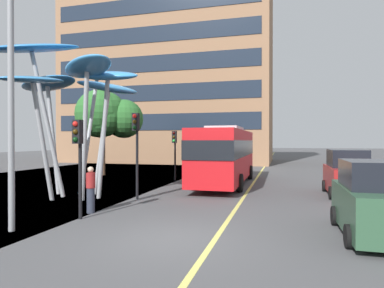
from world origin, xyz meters
TOP-DOWN VIEW (x-y plane):
  - ground at (-0.74, 0.00)m, footprint 120.00×240.00m
  - red_bus at (-0.49, 11.68)m, footprint 2.76×10.37m
  - leaf_sculpture at (-6.91, 5.54)m, footprint 7.90×9.11m
  - traffic_light_kerb_near at (-3.78, 1.27)m, footprint 0.28×0.42m
  - traffic_light_kerb_far at (-3.54, 5.42)m, footprint 0.28×0.42m
  - traffic_light_island_mid at (-4.10, 12.78)m, footprint 0.28×0.42m
  - car_parked_near at (5.38, 1.53)m, footprint 1.97×3.85m
  - car_parked_mid at (5.92, 8.97)m, footprint 1.95×4.08m
  - street_lamp at (-4.54, -0.51)m, footprint 1.52×0.44m
  - tree_pavement_near at (-10.60, 15.28)m, footprint 5.09×4.42m
  - pedestrian at (-3.97, 2.32)m, footprint 0.34×0.34m
  - backdrop_building at (-11.21, 33.47)m, footprint 25.59×13.31m

SIDE VIEW (x-z plane):
  - ground at x=-0.74m, z-range -0.10..0.00m
  - pedestrian at x=-3.97m, z-range 0.00..1.73m
  - car_parked_near at x=5.38m, z-range -0.07..2.06m
  - car_parked_mid at x=5.92m, z-range -0.08..2.16m
  - red_bus at x=-0.49m, z-range 0.17..3.69m
  - traffic_light_island_mid at x=-4.10m, z-range 0.76..4.09m
  - traffic_light_kerb_near at x=-3.78m, z-range 0.77..4.14m
  - traffic_light_kerb_far at x=-3.54m, z-range 0.87..4.81m
  - tree_pavement_near at x=-10.60m, z-range 1.30..8.04m
  - street_lamp at x=-4.54m, z-range 1.06..9.23m
  - leaf_sculpture at x=-6.91m, z-range 1.88..9.36m
  - backdrop_building at x=-11.21m, z-range 0.00..26.46m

